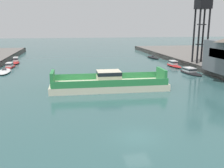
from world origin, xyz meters
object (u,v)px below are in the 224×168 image
moored_boat_far_left (10,66)px  moored_boat_upstream_a (190,71)px  crane_tower (203,13)px  moored_boat_mid_right (153,57)px  chain_ferry (109,83)px  moored_boat_mid_left (174,64)px  moored_boat_near_right (4,71)px  moored_boat_far_right (16,61)px

moored_boat_far_left → moored_boat_upstream_a: (41.89, -15.14, -0.05)m
moored_boat_far_left → crane_tower: 49.93m
moored_boat_mid_right → moored_boat_upstream_a: moored_boat_upstream_a is taller
chain_ferry → moored_boat_mid_right: chain_ferry is taller
chain_ferry → moored_boat_upstream_a: (20.49, 11.12, -0.52)m
moored_boat_upstream_a → moored_boat_far_left: bearing=160.1°
moored_boat_mid_left → crane_tower: bearing=-29.7°
chain_ferry → moored_boat_far_left: 33.88m
chain_ferry → moored_boat_far_left: size_ratio=2.90×
chain_ferry → moored_boat_mid_left: (20.63, 20.74, -0.42)m
chain_ferry → moored_boat_near_right: bearing=137.7°
chain_ferry → moored_boat_mid_right: 43.95m
moored_boat_mid_left → crane_tower: size_ratio=0.46×
moored_boat_far_right → moored_boat_far_left: bearing=-90.3°
moored_boat_upstream_a → crane_tower: bearing=49.7°
moored_boat_mid_left → moored_boat_far_right: size_ratio=1.10×
moored_boat_upstream_a → crane_tower: size_ratio=0.51×
moored_boat_upstream_a → moored_boat_far_right: bearing=151.1°
moored_boat_mid_right → moored_boat_upstream_a: size_ratio=0.99×
moored_boat_near_right → moored_boat_far_right: (-0.16, 14.95, 0.36)m
chain_ferry → crane_tower: crane_tower is taller
chain_ferry → moored_boat_mid_right: (21.01, 38.59, -0.72)m
moored_boat_mid_left → moored_boat_far_right: moored_boat_far_right is taller
moored_boat_near_right → moored_boat_far_left: 7.00m
moored_boat_far_right → moored_boat_upstream_a: bearing=-28.9°
moored_boat_mid_right → moored_boat_far_left: 44.17m
chain_ferry → crane_tower: size_ratio=1.26×
crane_tower → chain_ferry: bearing=-145.8°
moored_boat_mid_right → chain_ferry: bearing=-118.6°
crane_tower → moored_boat_mid_left: bearing=150.3°
moored_boat_far_left → crane_tower: crane_tower is taller
moored_boat_mid_right → moored_boat_far_right: size_ratio=1.21×
chain_ferry → moored_boat_mid_left: 29.25m
moored_boat_far_left → crane_tower: size_ratio=0.44×
chain_ferry → crane_tower: bearing=34.2°
moored_boat_mid_right → crane_tower: (5.01, -20.94, 13.27)m
moored_boat_mid_left → moored_boat_mid_right: 17.86m
chain_ferry → crane_tower: 33.86m
moored_boat_near_right → moored_boat_far_left: size_ratio=1.20×
moored_boat_near_right → moored_boat_mid_right: 46.42m
moored_boat_near_right → crane_tower: (47.22, -1.62, 13.26)m
moored_boat_near_right → moored_boat_upstream_a: moored_boat_upstream_a is taller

